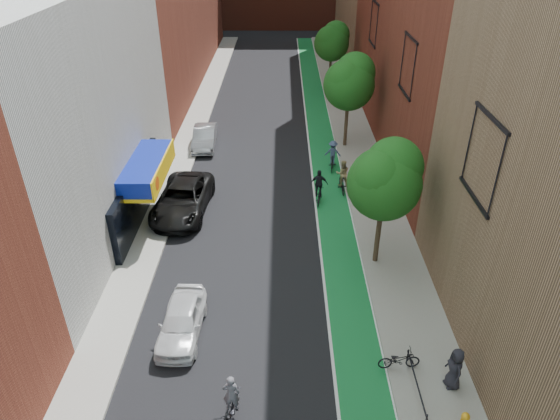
{
  "coord_description": "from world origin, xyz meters",
  "views": [
    {
      "loc": [
        1.04,
        -9.69,
        14.86
      ],
      "look_at": [
        0.93,
        12.49,
        1.5
      ],
      "focal_mm": 32.0,
      "sensor_mm": 36.0,
      "label": 1
    }
  ],
  "objects_px": {
    "cyclist_lane_mid": "(319,190)",
    "pedestrian": "(455,368)",
    "parked_car_silver": "(205,137)",
    "cyclist_lane_near": "(342,179)",
    "cyclist_lane_far": "(333,157)",
    "parked_car_white": "(182,320)",
    "cyclist_lead": "(232,405)",
    "parked_car_black": "(183,199)"
  },
  "relations": [
    {
      "from": "parked_car_silver",
      "to": "cyclist_lane_near",
      "type": "height_order",
      "value": "cyclist_lane_near"
    },
    {
      "from": "parked_car_black",
      "to": "cyclist_lane_mid",
      "type": "height_order",
      "value": "cyclist_lane_mid"
    },
    {
      "from": "parked_car_white",
      "to": "cyclist_lane_near",
      "type": "bearing_deg",
      "value": 59.13
    },
    {
      "from": "parked_car_black",
      "to": "parked_car_silver",
      "type": "bearing_deg",
      "value": 93.61
    },
    {
      "from": "parked_car_black",
      "to": "cyclist_lane_mid",
      "type": "relative_size",
      "value": 2.91
    },
    {
      "from": "cyclist_lane_mid",
      "to": "pedestrian",
      "type": "distance_m",
      "value": 14.01
    },
    {
      "from": "parked_car_silver",
      "to": "cyclist_lane_far",
      "type": "xyz_separation_m",
      "value": [
        8.98,
        -3.62,
        0.13
      ]
    },
    {
      "from": "pedestrian",
      "to": "cyclist_lane_far",
      "type": "bearing_deg",
      "value": -179.65
    },
    {
      "from": "parked_car_silver",
      "to": "cyclist_lane_near",
      "type": "distance_m",
      "value": 11.45
    },
    {
      "from": "parked_car_silver",
      "to": "cyclist_lane_near",
      "type": "xyz_separation_m",
      "value": [
        9.3,
        -6.69,
        0.11
      ]
    },
    {
      "from": "cyclist_lane_near",
      "to": "cyclist_lead",
      "type": "bearing_deg",
      "value": 67.88
    },
    {
      "from": "parked_car_white",
      "to": "cyclist_lane_far",
      "type": "distance_m",
      "value": 16.89
    },
    {
      "from": "parked_car_white",
      "to": "parked_car_black",
      "type": "height_order",
      "value": "parked_car_black"
    },
    {
      "from": "parked_car_white",
      "to": "parked_car_black",
      "type": "distance_m",
      "value": 9.72
    },
    {
      "from": "parked_car_white",
      "to": "parked_car_silver",
      "type": "bearing_deg",
      "value": 96.4
    },
    {
      "from": "parked_car_silver",
      "to": "cyclist_lane_far",
      "type": "distance_m",
      "value": 9.68
    },
    {
      "from": "cyclist_lane_near",
      "to": "cyclist_lane_far",
      "type": "height_order",
      "value": "cyclist_lane_near"
    },
    {
      "from": "parked_car_white",
      "to": "cyclist_lead",
      "type": "bearing_deg",
      "value": -57.65
    },
    {
      "from": "cyclist_lead",
      "to": "cyclist_lane_mid",
      "type": "xyz_separation_m",
      "value": [
        3.84,
        14.71,
        0.19
      ]
    },
    {
      "from": "parked_car_white",
      "to": "pedestrian",
      "type": "distance_m",
      "value": 10.51
    },
    {
      "from": "parked_car_silver",
      "to": "cyclist_lane_far",
      "type": "bearing_deg",
      "value": -24.34
    },
    {
      "from": "cyclist_lane_near",
      "to": "cyclist_lane_mid",
      "type": "bearing_deg",
      "value": 39.0
    },
    {
      "from": "cyclist_lane_near",
      "to": "cyclist_lane_mid",
      "type": "distance_m",
      "value": 2.04
    },
    {
      "from": "parked_car_white",
      "to": "cyclist_lead",
      "type": "height_order",
      "value": "cyclist_lead"
    },
    {
      "from": "cyclist_lane_far",
      "to": "pedestrian",
      "type": "distance_m",
      "value": 18.1
    },
    {
      "from": "cyclist_lane_mid",
      "to": "cyclist_lead",
      "type": "bearing_deg",
      "value": 82.47
    },
    {
      "from": "cyclist_lane_near",
      "to": "pedestrian",
      "type": "height_order",
      "value": "cyclist_lane_near"
    },
    {
      "from": "parked_car_silver",
      "to": "cyclist_lead",
      "type": "relative_size",
      "value": 2.29
    },
    {
      "from": "parked_car_white",
      "to": "cyclist_lead",
      "type": "distance_m",
      "value": 4.62
    },
    {
      "from": "cyclist_lead",
      "to": "cyclist_lane_mid",
      "type": "distance_m",
      "value": 15.2
    },
    {
      "from": "cyclist_lane_far",
      "to": "cyclist_lane_mid",
      "type": "bearing_deg",
      "value": 83.35
    },
    {
      "from": "parked_car_white",
      "to": "cyclist_lead",
      "type": "xyz_separation_m",
      "value": [
        2.36,
        -3.97,
        -0.05
      ]
    },
    {
      "from": "parked_car_white",
      "to": "cyclist_lane_near",
      "type": "xyz_separation_m",
      "value": [
        7.7,
        12.13,
        0.16
      ]
    },
    {
      "from": "parked_car_silver",
      "to": "cyclist_lead",
      "type": "height_order",
      "value": "cyclist_lead"
    },
    {
      "from": "cyclist_lead",
      "to": "cyclist_lane_near",
      "type": "height_order",
      "value": "cyclist_lane_near"
    },
    {
      "from": "cyclist_lane_near",
      "to": "cyclist_lane_mid",
      "type": "xyz_separation_m",
      "value": [
        -1.5,
        -1.39,
        -0.02
      ]
    },
    {
      "from": "parked_car_black",
      "to": "cyclist_lane_far",
      "type": "xyz_separation_m",
      "value": [
        8.98,
        5.61,
        0.02
      ]
    },
    {
      "from": "cyclist_lane_near",
      "to": "cyclist_lane_far",
      "type": "distance_m",
      "value": 3.08
    },
    {
      "from": "parked_car_black",
      "to": "cyclist_lead",
      "type": "bearing_deg",
      "value": -70.08
    },
    {
      "from": "pedestrian",
      "to": "cyclist_lane_mid",
      "type": "bearing_deg",
      "value": -172.07
    },
    {
      "from": "cyclist_lead",
      "to": "pedestrian",
      "type": "xyz_separation_m",
      "value": [
        7.78,
        1.27,
        0.38
      ]
    },
    {
      "from": "cyclist_lane_far",
      "to": "cyclist_lead",
      "type": "bearing_deg",
      "value": 83.54
    }
  ]
}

